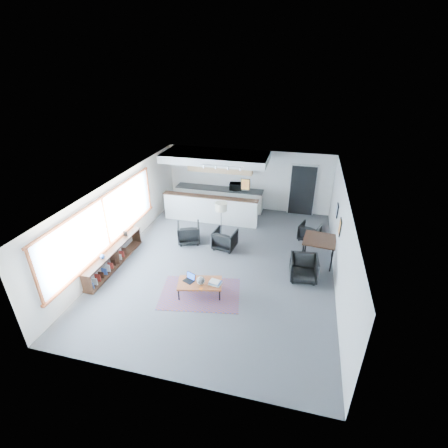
% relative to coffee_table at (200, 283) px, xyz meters
% --- Properties ---
extents(room, '(7.02, 9.02, 2.62)m').
position_rel_coffee_table_xyz_m(room, '(0.22, 1.69, 0.93)').
color(room, '#4B4B4E').
rests_on(room, ground).
extents(window, '(0.10, 5.95, 1.66)m').
position_rel_coffee_table_xyz_m(window, '(-3.24, 0.79, 1.09)').
color(window, '#8CBFFF').
rests_on(window, room).
extents(console, '(0.35, 3.00, 0.80)m').
position_rel_coffee_table_xyz_m(console, '(-3.08, 0.64, -0.04)').
color(console, '#341D12').
rests_on(console, floor).
extents(kitchenette, '(4.20, 1.96, 2.60)m').
position_rel_coffee_table_xyz_m(kitchenette, '(-0.98, 5.40, 1.01)').
color(kitchenette, white).
rests_on(kitchenette, floor).
extents(doorway, '(1.10, 0.12, 2.15)m').
position_rel_coffee_table_xyz_m(doorway, '(2.52, 6.11, 0.71)').
color(doorway, black).
rests_on(doorway, room).
extents(track_light, '(1.60, 0.07, 0.15)m').
position_rel_coffee_table_xyz_m(track_light, '(-0.37, 3.89, 2.16)').
color(track_light, silver).
rests_on(track_light, room).
extents(wall_art_lower, '(0.03, 0.38, 0.48)m').
position_rel_coffee_table_xyz_m(wall_art_lower, '(3.69, 2.09, 1.18)').
color(wall_art_lower, black).
rests_on(wall_art_lower, room).
extents(wall_art_upper, '(0.03, 0.34, 0.44)m').
position_rel_coffee_table_xyz_m(wall_art_upper, '(3.69, 3.39, 1.13)').
color(wall_art_upper, black).
rests_on(wall_art_upper, room).
extents(kilim_rug, '(2.45, 1.88, 0.01)m').
position_rel_coffee_table_xyz_m(kilim_rug, '(0.00, -0.00, -0.36)').
color(kilim_rug, '#533040').
rests_on(kilim_rug, floor).
extents(coffee_table, '(1.34, 0.92, 0.40)m').
position_rel_coffee_table_xyz_m(coffee_table, '(0.00, 0.00, 0.00)').
color(coffee_table, brown).
rests_on(coffee_table, floor).
extents(laptop, '(0.37, 0.34, 0.21)m').
position_rel_coffee_table_xyz_m(laptop, '(-0.30, 0.03, 0.09)').
color(laptop, black).
rests_on(laptop, coffee_table).
extents(ceramic_pot, '(0.23, 0.23, 0.23)m').
position_rel_coffee_table_xyz_m(ceramic_pot, '(0.05, -0.06, 0.15)').
color(ceramic_pot, gray).
rests_on(ceramic_pot, coffee_table).
extents(book_stack, '(0.37, 0.32, 0.10)m').
position_rel_coffee_table_xyz_m(book_stack, '(0.43, 0.04, 0.08)').
color(book_stack, silver).
rests_on(book_stack, coffee_table).
extents(coaster, '(0.11, 0.11, 0.01)m').
position_rel_coffee_table_xyz_m(coaster, '(0.12, -0.26, 0.03)').
color(coaster, '#E5590C').
rests_on(coaster, coffee_table).
extents(armchair_left, '(0.98, 0.95, 0.79)m').
position_rel_coffee_table_xyz_m(armchair_left, '(-1.29, 2.69, 0.03)').
color(armchair_left, black).
rests_on(armchair_left, floor).
extents(armchair_right, '(0.83, 0.79, 0.76)m').
position_rel_coffee_table_xyz_m(armchair_right, '(0.08, 2.59, 0.01)').
color(armchair_right, black).
rests_on(armchair_right, floor).
extents(floor_lamp, '(0.46, 0.46, 1.48)m').
position_rel_coffee_table_xyz_m(floor_lamp, '(-0.19, 3.10, 0.92)').
color(floor_lamp, black).
rests_on(floor_lamp, floor).
extents(dining_table, '(1.10, 1.10, 0.84)m').
position_rel_coffee_table_xyz_m(dining_table, '(3.22, 2.51, 0.40)').
color(dining_table, '#341D12').
rests_on(dining_table, floor).
extents(dining_chair_near, '(0.73, 0.69, 0.70)m').
position_rel_coffee_table_xyz_m(dining_chair_near, '(2.80, 1.44, -0.02)').
color(dining_chair_near, black).
rests_on(dining_chair_near, floor).
extents(dining_chair_far, '(0.72, 0.70, 0.59)m').
position_rel_coffee_table_xyz_m(dining_chair_far, '(2.93, 3.90, -0.07)').
color(dining_chair_far, black).
rests_on(dining_chair_far, floor).
extents(microwave, '(0.56, 0.35, 0.36)m').
position_rel_coffee_table_xyz_m(microwave, '(-0.25, 5.84, 0.74)').
color(microwave, black).
rests_on(microwave, kitchenette).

